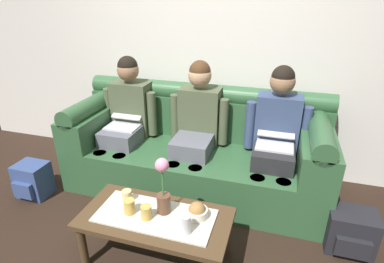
{
  "coord_description": "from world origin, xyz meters",
  "views": [
    {
      "loc": [
        0.72,
        -1.35,
        1.75
      ],
      "look_at": [
        0.03,
        0.93,
        0.68
      ],
      "focal_mm": 28.64,
      "sensor_mm": 36.0,
      "label": 1
    }
  ],
  "objects": [
    {
      "name": "backpack_left",
      "position": [
        -1.41,
        0.53,
        0.16
      ],
      "size": [
        0.28,
        0.27,
        0.33
      ],
      "color": "#33477A",
      "rests_on": "ground_plane"
    },
    {
      "name": "person_left",
      "position": [
        -0.72,
        1.17,
        0.66
      ],
      "size": [
        0.56,
        0.67,
        1.22
      ],
      "color": "#595B66",
      "rests_on": "ground_plane"
    },
    {
      "name": "cup_far_left",
      "position": [
        -0.17,
        0.13,
        0.44
      ],
      "size": [
        0.08,
        0.08,
        0.1
      ],
      "primitive_type": "cylinder",
      "color": "gold",
      "rests_on": "coffee_table"
    },
    {
      "name": "back_wall_patterned",
      "position": [
        0.0,
        1.7,
        1.45
      ],
      "size": [
        6.0,
        0.12,
        2.9
      ],
      "primitive_type": "cube",
      "color": "silver",
      "rests_on": "ground_plane"
    },
    {
      "name": "flower_vase",
      "position": [
        0.04,
        0.21,
        0.58
      ],
      "size": [
        0.09,
        0.09,
        0.41
      ],
      "color": "brown",
      "rests_on": "coffee_table"
    },
    {
      "name": "person_right",
      "position": [
        0.72,
        1.17,
        0.66
      ],
      "size": [
        0.56,
        0.67,
        1.22
      ],
      "color": "#232326",
      "rests_on": "ground_plane"
    },
    {
      "name": "cup_near_right",
      "position": [
        0.25,
        0.06,
        0.45
      ],
      "size": [
        0.06,
        0.06,
        0.13
      ],
      "primitive_type": "cylinder",
      "color": "silver",
      "rests_on": "coffee_table"
    },
    {
      "name": "couch",
      "position": [
        0.0,
        1.17,
        0.37
      ],
      "size": [
        2.39,
        0.88,
        0.96
      ],
      "color": "#2D5633",
      "rests_on": "ground_plane"
    },
    {
      "name": "cup_near_left",
      "position": [
        -0.04,
        0.11,
        0.44
      ],
      "size": [
        0.07,
        0.07,
        0.1
      ],
      "primitive_type": "cylinder",
      "color": "gold",
      "rests_on": "coffee_table"
    },
    {
      "name": "snack_bowl",
      "position": [
        0.28,
        0.23,
        0.43
      ],
      "size": [
        0.14,
        0.14,
        0.12
      ],
      "color": "silver",
      "rests_on": "coffee_table"
    },
    {
      "name": "person_middle",
      "position": [
        0.0,
        1.17,
        0.66
      ],
      "size": [
        0.56,
        0.67,
        1.22
      ],
      "color": "#595B66",
      "rests_on": "ground_plane"
    },
    {
      "name": "coffee_table",
      "position": [
        0.0,
        0.16,
        0.33
      ],
      "size": [
        1.03,
        0.5,
        0.39
      ],
      "color": "#47331E",
      "rests_on": "ground_plane"
    },
    {
      "name": "cup_far_center",
      "position": [
        -0.25,
        0.25,
        0.43
      ],
      "size": [
        0.07,
        0.07,
        0.09
      ],
      "primitive_type": "cylinder",
      "color": "#DBB77A",
      "rests_on": "coffee_table"
    },
    {
      "name": "backpack_right",
      "position": [
        1.32,
        0.66,
        0.16
      ],
      "size": [
        0.33,
        0.29,
        0.32
      ],
      "color": "black",
      "rests_on": "ground_plane"
    }
  ]
}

